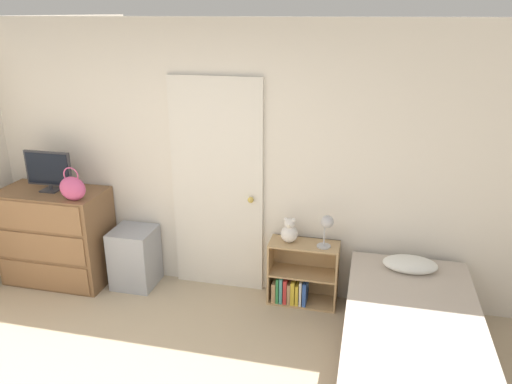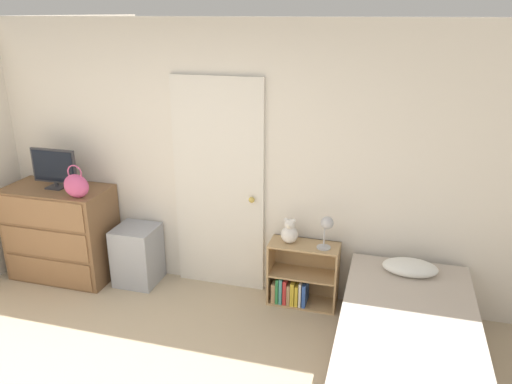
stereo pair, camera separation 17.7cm
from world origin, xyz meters
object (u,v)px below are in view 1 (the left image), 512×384
at_px(teddy_bear, 289,232).
at_px(desk_lamp, 327,225).
at_px(bookshelf, 298,279).
at_px(dresser, 57,236).
at_px(tv, 48,170).
at_px(storage_bin, 135,257).
at_px(bed, 410,343).
at_px(handbag, 73,188).

xyz_separation_m(teddy_bear, desk_lamp, (0.34, -0.04, 0.12)).
bearing_deg(bookshelf, dresser, -176.80).
distance_m(tv, storage_bin, 1.17).
bearing_deg(desk_lamp, bookshelf, 169.98).
relative_size(dresser, teddy_bear, 4.33).
distance_m(bookshelf, bed, 1.25).
bearing_deg(tv, storage_bin, 4.38).
distance_m(tv, desk_lamp, 2.68).
xyz_separation_m(desk_lamp, bed, (0.72, -0.75, -0.57)).
relative_size(handbag, teddy_bear, 1.33).
distance_m(storage_bin, bed, 2.69).
bearing_deg(handbag, desk_lamp, 6.49).
relative_size(dresser, storage_bin, 1.74).
relative_size(dresser, bed, 0.55).
bearing_deg(teddy_bear, storage_bin, -177.75).
height_order(dresser, teddy_bear, dresser).
distance_m(handbag, storage_bin, 0.92).
bearing_deg(bookshelf, desk_lamp, -10.02).
height_order(tv, desk_lamp, tv).
height_order(storage_bin, desk_lamp, desk_lamp).
bearing_deg(bed, teddy_bear, 143.28).
xyz_separation_m(dresser, tv, (0.01, 0.01, 0.68)).
bearing_deg(storage_bin, desk_lamp, 0.56).
bearing_deg(desk_lamp, handbag, -173.51).
distance_m(dresser, tv, 0.68).
height_order(dresser, bookshelf, dresser).
distance_m(tv, teddy_bear, 2.37).
relative_size(dresser, bookshelf, 1.62).
distance_m(tv, bed, 3.56).
xyz_separation_m(bookshelf, desk_lamp, (0.24, -0.04, 0.59)).
bearing_deg(bookshelf, tv, -177.13).
distance_m(dresser, desk_lamp, 2.69).
relative_size(tv, storage_bin, 0.81).
bearing_deg(teddy_bear, tv, -177.02).
bearing_deg(handbag, bed, -9.18).
distance_m(dresser, bookshelf, 2.44).
height_order(storage_bin, teddy_bear, teddy_bear).
xyz_separation_m(dresser, storage_bin, (0.80, 0.07, -0.18)).
bearing_deg(handbag, bookshelf, 8.40).
relative_size(handbag, storage_bin, 0.54).
xyz_separation_m(teddy_bear, bed, (1.06, -0.79, -0.45)).
bearing_deg(storage_bin, teddy_bear, 2.25).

